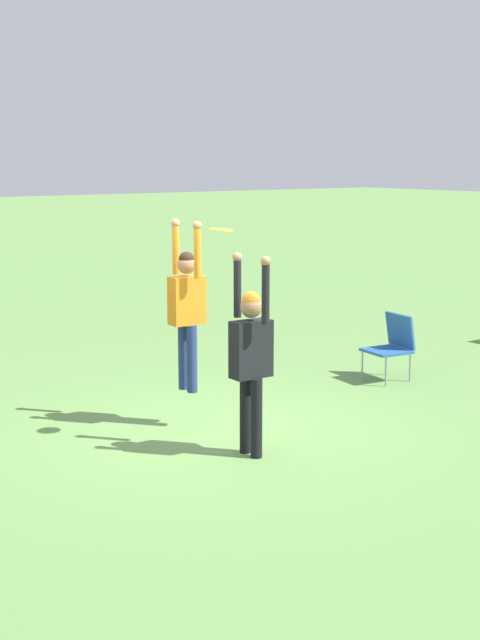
% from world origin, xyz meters
% --- Properties ---
extents(ground_plane, '(120.00, 120.00, 0.00)m').
position_xyz_m(ground_plane, '(0.00, 0.00, 0.00)').
color(ground_plane, '#608C47').
extents(person_jumping, '(0.55, 0.41, 1.96)m').
position_xyz_m(person_jumping, '(-0.46, -0.15, 1.44)').
color(person_jumping, navy).
rests_on(person_jumping, ground_plane).
extents(person_defending, '(0.58, 0.43, 2.10)m').
position_xyz_m(person_defending, '(0.80, -0.19, 1.11)').
color(person_defending, black).
rests_on(person_defending, ground_plane).
extents(frisbee, '(0.25, 0.25, 0.03)m').
position_xyz_m(frisbee, '(0.33, -0.24, 2.31)').
color(frisbee, yellow).
extents(camping_chair_0, '(0.61, 0.65, 0.92)m').
position_xyz_m(camping_chair_0, '(-0.61, 3.31, 0.53)').
color(camping_chair_0, gray).
rests_on(camping_chair_0, ground_plane).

